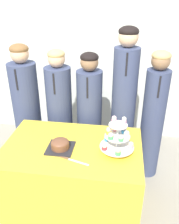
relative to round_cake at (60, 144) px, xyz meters
name	(u,v)px	position (x,y,z in m)	size (l,w,h in m)	color
wall_back	(94,41)	(0.09, 1.53, 0.58)	(9.00, 0.06, 2.70)	silver
table	(73,178)	(0.09, 0.05, -0.40)	(1.20, 0.78, 0.73)	yellow
round_cake	(60,144)	(0.00, 0.00, 0.00)	(0.23, 0.23, 0.09)	#232328
cake_knife	(69,159)	(0.11, -0.13, -0.04)	(0.25, 0.09, 0.01)	silver
cupcake_stand	(117,137)	(0.48, 0.03, 0.11)	(0.29, 0.29, 0.32)	silver
student_0	(27,112)	(-0.57, 0.69, -0.07)	(0.31, 0.31, 1.46)	#384266
student_1	(60,115)	(-0.19, 0.69, -0.09)	(0.28, 0.29, 1.41)	#384266
student_2	(89,118)	(0.15, 0.69, -0.10)	(0.27, 0.28, 1.40)	#384266
student_3	(123,109)	(0.51, 0.69, 0.04)	(0.25, 0.26, 1.65)	#384266
student_4	(153,119)	(0.83, 0.69, -0.06)	(0.24, 0.25, 1.44)	#384266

